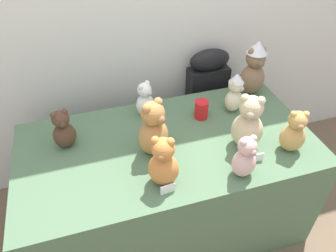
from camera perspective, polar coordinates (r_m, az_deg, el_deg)
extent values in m
cube|color=#4C6B4C|center=(1.99, 0.00, -10.59)|extent=(1.59, 0.81, 0.71)
cube|color=black|center=(2.44, 6.51, 1.92)|extent=(0.28, 0.12, 0.80)
ellipsoid|color=black|center=(2.19, 7.40, 11.51)|extent=(0.28, 0.12, 0.15)
ellipsoid|color=#4C3323|center=(1.75, -17.79, -1.56)|extent=(0.14, 0.12, 0.15)
sphere|color=#4C3323|center=(1.69, -18.51, 1.19)|extent=(0.09, 0.09, 0.09)
sphere|color=#4C3323|center=(1.66, -19.62, 1.82)|extent=(0.03, 0.03, 0.03)
sphere|color=#4C3323|center=(1.67, -17.86, 2.40)|extent=(0.03, 0.03, 0.03)
sphere|color=#412E23|center=(1.66, -18.13, 0.29)|extent=(0.04, 0.04, 0.04)
ellipsoid|color=#D17F3D|center=(1.48, -0.86, -7.52)|extent=(0.18, 0.17, 0.17)
sphere|color=#D17F3D|center=(1.39, -0.91, -3.93)|extent=(0.10, 0.10, 0.10)
sphere|color=#D17F3D|center=(1.37, -2.27, -2.57)|extent=(0.04, 0.04, 0.04)
sphere|color=#D17F3D|center=(1.36, 0.42, -2.81)|extent=(0.04, 0.04, 0.04)
sphere|color=#A06536|center=(1.37, -1.17, -5.48)|extent=(0.04, 0.04, 0.04)
ellipsoid|color=beige|center=(1.56, 13.25, -6.40)|extent=(0.14, 0.12, 0.15)
sphere|color=beige|center=(1.49, 13.87, -3.46)|extent=(0.09, 0.09, 0.09)
sphere|color=beige|center=(1.45, 13.25, -2.83)|extent=(0.03, 0.03, 0.03)
sphere|color=beige|center=(1.48, 14.88, -2.12)|extent=(0.03, 0.03, 0.03)
sphere|color=#A88783|center=(1.47, 14.74, -4.55)|extent=(0.04, 0.04, 0.04)
ellipsoid|color=#B27A42|center=(1.62, -2.58, -1.89)|extent=(0.21, 0.20, 0.20)
sphere|color=#B27A42|center=(1.53, -2.74, 2.26)|extent=(0.12, 0.12, 0.12)
sphere|color=#B27A42|center=(1.48, -3.83, 3.07)|extent=(0.04, 0.04, 0.04)
sphere|color=#B27A42|center=(1.52, -1.78, 4.28)|extent=(0.04, 0.04, 0.04)
sphere|color=olive|center=(1.50, -1.38, 1.12)|extent=(0.05, 0.05, 0.05)
ellipsoid|color=#7F6047|center=(2.13, 14.60, 8.04)|extent=(0.17, 0.15, 0.20)
sphere|color=#7F6047|center=(2.06, 15.27, 11.53)|extent=(0.12, 0.12, 0.12)
sphere|color=#7F6047|center=(2.02, 14.62, 12.56)|extent=(0.04, 0.04, 0.04)
sphere|color=#7F6047|center=(2.06, 16.36, 12.80)|extent=(0.04, 0.04, 0.04)
sphere|color=brown|center=(2.03, 16.02, 10.60)|extent=(0.05, 0.05, 0.05)
cone|color=silver|center=(2.03, 15.62, 13.31)|extent=(0.13, 0.13, 0.08)
ellipsoid|color=tan|center=(1.76, 21.12, -1.97)|extent=(0.16, 0.14, 0.16)
sphere|color=tan|center=(1.69, 22.02, 0.96)|extent=(0.09, 0.09, 0.09)
sphere|color=tan|center=(1.66, 21.38, 1.97)|extent=(0.04, 0.04, 0.04)
sphere|color=tan|center=(1.68, 23.24, 1.90)|extent=(0.04, 0.04, 0.04)
sphere|color=olive|center=(1.67, 22.29, -0.12)|extent=(0.04, 0.04, 0.04)
ellipsoid|color=#CCB78E|center=(1.70, 13.76, -0.75)|extent=(0.21, 0.20, 0.20)
sphere|color=#CCB78E|center=(1.62, 14.55, 3.21)|extent=(0.12, 0.12, 0.12)
sphere|color=#CCB78E|center=(1.59, 13.51, 4.80)|extent=(0.04, 0.04, 0.04)
sphere|color=#CCB78E|center=(1.59, 16.13, 4.31)|extent=(0.04, 0.04, 0.04)
sphere|color=#9D8E71|center=(1.58, 14.32, 1.86)|extent=(0.05, 0.05, 0.05)
ellipsoid|color=beige|center=(1.96, 11.49, 4.46)|extent=(0.15, 0.14, 0.14)
sphere|color=beige|center=(1.90, 11.90, 7.03)|extent=(0.08, 0.08, 0.08)
sphere|color=beige|center=(1.86, 11.63, 7.56)|extent=(0.03, 0.03, 0.03)
sphere|color=beige|center=(1.90, 12.42, 8.18)|extent=(0.03, 0.03, 0.03)
sphere|color=#ABA08A|center=(1.89, 12.81, 6.44)|extent=(0.04, 0.04, 0.04)
cone|color=silver|center=(1.87, 12.10, 8.33)|extent=(0.09, 0.09, 0.05)
ellipsoid|color=white|center=(1.89, -4.07, 3.81)|extent=(0.15, 0.14, 0.14)
sphere|color=white|center=(1.83, -4.21, 6.40)|extent=(0.08, 0.08, 0.08)
sphere|color=white|center=(1.80, -4.82, 6.90)|extent=(0.03, 0.03, 0.03)
sphere|color=white|center=(1.83, -3.72, 7.59)|extent=(0.03, 0.03, 0.03)
sphere|color=#B4B3AF|center=(1.82, -3.38, 5.82)|extent=(0.03, 0.03, 0.03)
cylinder|color=red|center=(1.88, 5.93, 2.94)|extent=(0.08, 0.08, 0.11)
cube|color=white|center=(1.68, 15.40, -5.40)|extent=(0.07, 0.02, 0.05)
cube|color=white|center=(1.48, -0.04, -11.08)|extent=(0.07, 0.01, 0.05)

